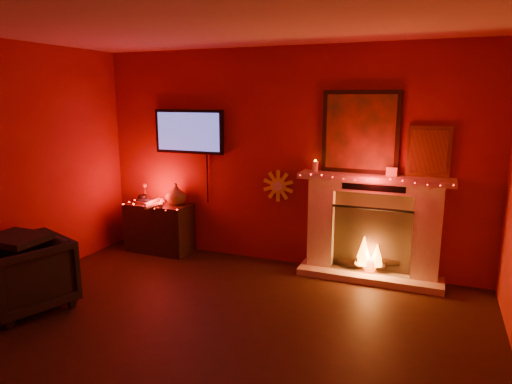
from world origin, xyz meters
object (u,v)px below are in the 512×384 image
(sunburst_clock, at_px, (278,186))
(console_table, at_px, (160,224))
(armchair, at_px, (25,275))
(fireplace, at_px, (372,218))
(tv, at_px, (189,132))

(sunburst_clock, xyz_separation_m, console_table, (-1.64, -0.22, -0.62))
(console_table, relative_size, armchair, 1.20)
(fireplace, bearing_deg, tv, 178.50)
(sunburst_clock, relative_size, console_table, 0.42)
(sunburst_clock, distance_m, console_table, 1.76)
(fireplace, xyz_separation_m, armchair, (-3.09, -2.14, -0.36))
(fireplace, xyz_separation_m, sunburst_clock, (-1.19, 0.09, 0.28))
(fireplace, distance_m, tv, 2.61)
(console_table, bearing_deg, armchair, -97.31)
(tv, distance_m, sunburst_clock, 1.41)
(sunburst_clock, height_order, console_table, sunburst_clock)
(fireplace, distance_m, armchair, 3.78)
(console_table, distance_m, armchair, 2.04)
(fireplace, xyz_separation_m, tv, (-2.44, 0.06, 0.92))
(tv, bearing_deg, console_table, -154.03)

